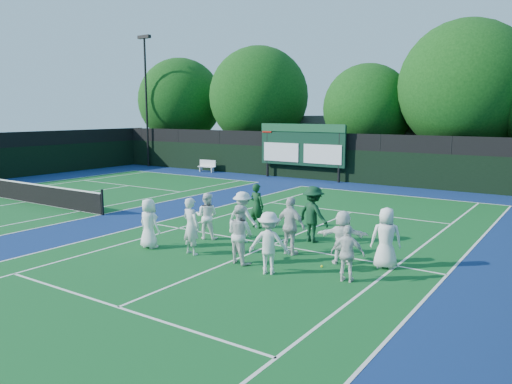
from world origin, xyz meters
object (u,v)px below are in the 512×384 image
Objects in this scene: tennis_net at (26,192)px; bench at (207,165)px; scoreboard at (302,145)px; coach_left at (257,206)px.

bench is (-0.65, 14.36, -0.03)m from tennis_net.
bench is at bearing -178.33° from scoreboard.
scoreboard is 0.53× the size of tennis_net.
tennis_net is 14.38m from bench.
coach_left is (12.88, -12.66, 0.37)m from bench.
scoreboard is at bearing 1.67° from bench.
scoreboard reaches higher than tennis_net.
tennis_net is at bearing -115.60° from scoreboard.
bench is (-7.63, -0.22, -1.73)m from scoreboard.
bench is at bearing 92.58° from tennis_net.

